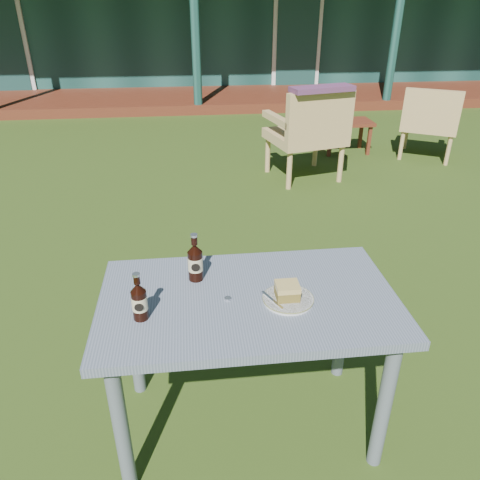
{
  "coord_description": "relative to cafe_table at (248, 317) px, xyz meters",
  "views": [
    {
      "loc": [
        -0.21,
        -3.15,
        1.81
      ],
      "look_at": [
        0.0,
        -1.3,
        0.82
      ],
      "focal_mm": 35.0,
      "sensor_mm": 36.0,
      "label": 1
    }
  ],
  "objects": [
    {
      "name": "ground",
      "position": [
        0.0,
        1.6,
        -0.62
      ],
      "size": [
        80.0,
        80.0,
        0.0
      ],
      "primitive_type": "plane",
      "color": "#334916"
    },
    {
      "name": "pavilion",
      "position": [
        -0.0,
        10.99,
        0.99
      ],
      "size": [
        15.8,
        8.3,
        3.45
      ],
      "color": "#1A443C",
      "rests_on": "ground"
    },
    {
      "name": "cafe_table",
      "position": [
        0.0,
        0.0,
        0.0
      ],
      "size": [
        1.2,
        0.7,
        0.72
      ],
      "color": "slate",
      "rests_on": "ground"
    },
    {
      "name": "plate",
      "position": [
        0.15,
        -0.05,
        0.11
      ],
      "size": [
        0.2,
        0.2,
        0.01
      ],
      "color": "silver",
      "rests_on": "cafe_table"
    },
    {
      "name": "cake_slice",
      "position": [
        0.15,
        -0.04,
        0.15
      ],
      "size": [
        0.09,
        0.09,
        0.06
      ],
      "color": "brown",
      "rests_on": "plate"
    },
    {
      "name": "fork",
      "position": [
        0.09,
        -0.06,
        0.12
      ],
      "size": [
        0.07,
        0.13,
        0.0
      ],
      "primitive_type": "cube",
      "rotation": [
        0.0,
        0.0,
        0.44
      ],
      "color": "silver",
      "rests_on": "plate"
    },
    {
      "name": "cola_bottle_near",
      "position": [
        -0.21,
        0.16,
        0.19
      ],
      "size": [
        0.06,
        0.07,
        0.21
      ],
      "color": "black",
      "rests_on": "cafe_table"
    },
    {
      "name": "cola_bottle_far",
      "position": [
        -0.42,
        -0.09,
        0.18
      ],
      "size": [
        0.06,
        0.06,
        0.2
      ],
      "color": "black",
      "rests_on": "cafe_table"
    },
    {
      "name": "bottle_cap",
      "position": [
        -0.08,
        -0.01,
        0.11
      ],
      "size": [
        0.03,
        0.03,
        0.01
      ],
      "primitive_type": "cylinder",
      "color": "silver",
      "rests_on": "cafe_table"
    },
    {
      "name": "armchair_left",
      "position": [
        1.05,
        3.16,
        -0.08
      ],
      "size": [
        0.85,
        0.82,
        0.96
      ],
      "color": "tan",
      "rests_on": "ground"
    },
    {
      "name": "armchair_right",
      "position": [
        2.66,
        3.71,
        -0.14
      ],
      "size": [
        0.83,
        0.82,
        0.84
      ],
      "color": "tan",
      "rests_on": "ground"
    },
    {
      "name": "floral_throw",
      "position": [
        1.1,
        2.97,
        0.37
      ],
      "size": [
        0.66,
        0.35,
        0.05
      ],
      "primitive_type": "cube",
      "rotation": [
        0.0,
        0.0,
        3.38
      ],
      "color": "#5D3255",
      "rests_on": "armchair_left"
    },
    {
      "name": "side_table",
      "position": [
        1.77,
        4.08,
        -0.28
      ],
      "size": [
        0.6,
        0.4,
        0.4
      ],
      "color": "#5B2616",
      "rests_on": "ground"
    }
  ]
}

